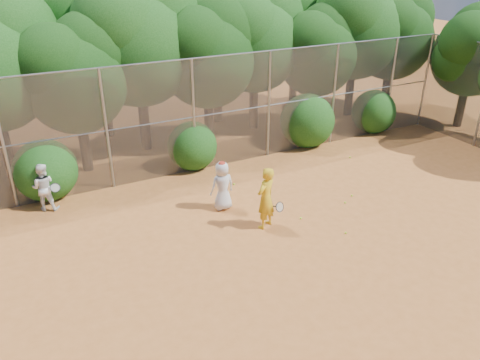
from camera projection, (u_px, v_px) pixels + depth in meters
ground at (315, 245)px, 12.65m from camera, size 80.00×80.00×0.00m
fence_back at (217, 112)px, 16.49m from camera, size 20.05×0.09×4.03m
tree_2 at (75, 71)px, 15.51m from camera, size 3.99×3.47×5.47m
tree_3 at (138, 36)px, 16.99m from camera, size 4.89×4.26×6.70m
tree_4 at (208, 50)px, 17.80m from camera, size 4.19×3.64×5.73m
tree_5 at (255, 35)px, 19.34m from camera, size 4.51×3.92×6.17m
tree_6 at (318, 48)px, 19.81m from camera, size 3.86×3.36×5.29m
tree_7 at (357, 22)px, 20.97m from camera, size 4.77×4.14×6.53m
tree_8 at (394, 31)px, 21.75m from camera, size 4.25×3.70×5.82m
tree_10 at (96, 23)px, 18.24m from camera, size 5.15×4.48×7.06m
tree_11 at (217, 28)px, 20.16m from camera, size 4.64×4.03×6.35m
tree_12 at (297, 13)px, 22.33m from camera, size 5.02×4.37×6.88m
tree_13 at (474, 48)px, 19.83m from camera, size 3.86×3.36×5.29m
bush_0 at (45, 167)px, 14.79m from camera, size 2.00×2.00×2.00m
bush_1 at (192, 144)px, 16.88m from camera, size 1.80×1.80×1.80m
bush_2 at (307, 118)px, 18.84m from camera, size 2.20×2.20×2.20m
bush_3 at (374, 110)px, 20.33m from camera, size 1.90×1.90×1.90m
player_yellow at (266, 198)px, 13.12m from camera, size 0.91×0.69×1.85m
player_teen at (222, 186)px, 14.13m from camera, size 0.78×0.53×1.58m
player_white at (44, 187)px, 14.10m from camera, size 0.90×0.82×1.51m
ball_0 at (345, 202)px, 14.73m from camera, size 0.07×0.07×0.07m
ball_1 at (346, 233)px, 13.14m from camera, size 0.07×0.07×0.07m
ball_2 at (352, 196)px, 15.15m from camera, size 0.07×0.07×0.07m
ball_3 at (301, 218)px, 13.86m from camera, size 0.07×0.07×0.07m
ball_4 at (350, 157)px, 17.95m from camera, size 0.07×0.07×0.07m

